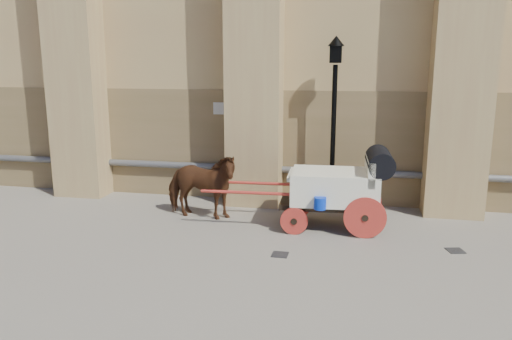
# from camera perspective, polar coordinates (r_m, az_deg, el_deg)

# --- Properties ---
(ground) EXTENTS (90.00, 90.00, 0.00)m
(ground) POSITION_cam_1_polar(r_m,az_deg,el_deg) (9.94, 1.39, -9.77)
(ground) COLOR #6E665C
(ground) RESTS_ON ground
(horse) EXTENTS (2.01, 1.08, 1.62)m
(horse) POSITION_cam_1_polar(r_m,az_deg,el_deg) (12.08, -6.33, -1.79)
(horse) COLOR #573116
(horse) RESTS_ON ground
(carriage) EXTENTS (4.29, 1.56, 1.86)m
(carriage) POSITION_cam_1_polar(r_m,az_deg,el_deg) (11.42, 9.70, -1.73)
(carriage) COLOR black
(carriage) RESTS_ON ground
(street_lamp) EXTENTS (0.41, 0.41, 4.34)m
(street_lamp) POSITION_cam_1_polar(r_m,az_deg,el_deg) (12.56, 8.86, 5.69)
(street_lamp) COLOR black
(street_lamp) RESTS_ON ground
(drain_grate_near) EXTENTS (0.33, 0.33, 0.01)m
(drain_grate_near) POSITION_cam_1_polar(r_m,az_deg,el_deg) (10.00, 2.76, -9.62)
(drain_grate_near) COLOR black
(drain_grate_near) RESTS_ON ground
(drain_grate_far) EXTENTS (0.39, 0.39, 0.01)m
(drain_grate_far) POSITION_cam_1_polar(r_m,az_deg,el_deg) (10.94, 21.82, -8.55)
(drain_grate_far) COLOR black
(drain_grate_far) RESTS_ON ground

